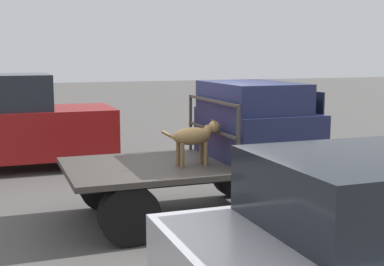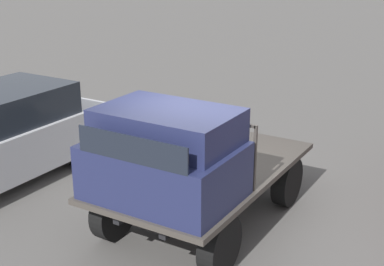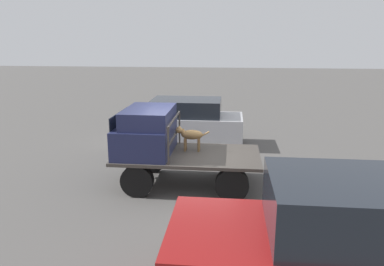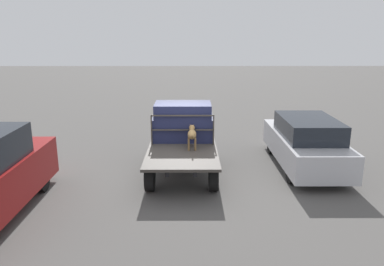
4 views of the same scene
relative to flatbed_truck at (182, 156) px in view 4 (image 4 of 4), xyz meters
The scene contains 6 objects.
ground_plane 0.62m from the flatbed_truck, ahead, with size 80.00×80.00×0.00m, color #514F4C.
flatbed_truck is the anchor object (origin of this frame).
truck_cab 1.35m from the flatbed_truck, ahead, with size 1.38×1.93×1.18m.
truck_headboard 0.93m from the flatbed_truck, ahead, with size 0.04×1.93×0.93m.
dog 0.73m from the flatbed_truck, 93.02° to the right, with size 0.93×0.26×0.68m.
parked_sedan 3.95m from the flatbed_truck, 80.17° to the right, with size 4.45×1.78×1.65m.
Camera 4 is at (-10.68, -0.25, 4.16)m, focal length 35.00 mm.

